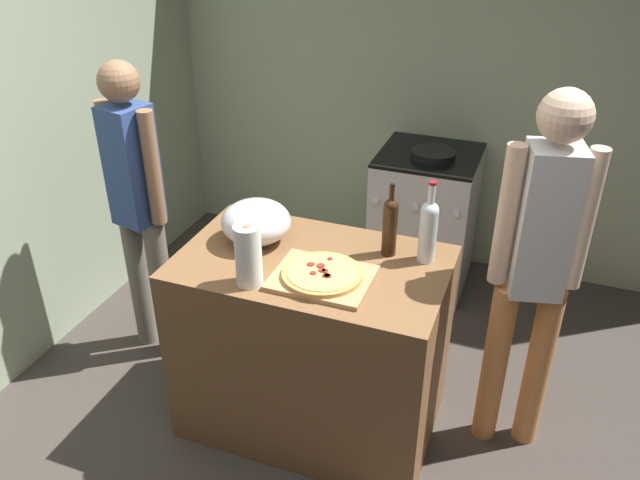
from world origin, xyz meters
name	(u,v)px	position (x,y,z in m)	size (l,w,h in m)	color
ground_plane	(364,358)	(0.00, 1.24, -0.01)	(3.98, 3.08, 0.02)	#3F3833
kitchen_wall_rear	(432,67)	(0.00, 2.53, 1.30)	(3.98, 0.10, 2.60)	#99A889
kitchen_wall_left	(64,96)	(-1.74, 1.24, 1.30)	(0.10, 3.08, 2.60)	#99A889
counter	(312,345)	(-0.10, 0.72, 0.45)	(1.16, 0.71, 0.91)	brown
cutting_board	(322,278)	(-0.01, 0.60, 0.92)	(0.40, 0.32, 0.02)	tan
pizza	(322,274)	(-0.01, 0.60, 0.94)	(0.33, 0.33, 0.03)	tan
mixing_bowl	(256,222)	(-0.40, 0.80, 1.00)	(0.31, 0.31, 0.19)	#B2B2B7
paper_towel_roll	(248,255)	(-0.28, 0.48, 1.04)	(0.11, 0.11, 0.26)	white
wine_bottle_amber	(390,224)	(0.19, 0.90, 1.05)	(0.06, 0.06, 0.34)	#331E0F
wine_bottle_dark	(428,228)	(0.35, 0.90, 1.06)	(0.08, 0.08, 0.37)	silver
stove	(424,219)	(0.11, 2.13, 0.45)	(0.59, 0.61, 0.93)	#B7B7BC
person_in_stripes	(137,200)	(-1.13, 0.94, 0.92)	(0.35, 0.24, 1.62)	slate
person_in_red	(537,262)	(0.79, 0.94, 0.97)	(0.36, 0.24, 1.69)	#D88C4C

